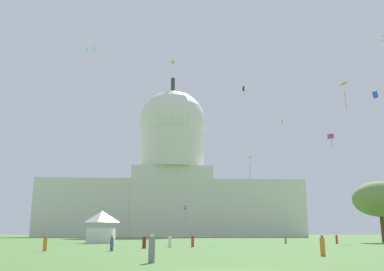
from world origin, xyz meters
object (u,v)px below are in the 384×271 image
object	(u,v)px
person_maroon_mid_left	(144,242)
kite_gold_high	(173,62)
kite_magenta_mid	(331,136)
kite_turquoise_low	(252,160)
kite_blue_mid	(375,95)
person_red_mid_right	(337,240)
kite_white_mid	(384,38)
kite_cyan_high	(87,50)
kite_green_high	(94,49)
kite_pink_high	(282,122)
kite_violet_low	(185,208)
person_denim_back_left	(112,244)
kite_black_high	(244,89)
capitol_building	(172,180)
person_white_mid_center	(170,241)
event_tent	(102,227)
person_orange_back_right	(45,244)
kite_orange_mid	(347,87)
person_grey_near_tree_west	(286,239)
person_grey_lawn_far_right	(152,250)
person_orange_edge_east	(323,246)
tree_east_near	(380,199)
person_red_back_center	(193,241)

from	to	relation	value
person_maroon_mid_left	kite_gold_high	bearing A→B (deg)	15.23
kite_magenta_mid	kite_turquoise_low	bearing A→B (deg)	-87.55
kite_blue_mid	person_maroon_mid_left	bearing A→B (deg)	98.26
person_red_mid_right	kite_white_mid	distance (m)	33.65
kite_blue_mid	kite_gold_high	size ratio (longest dim) A/B	0.57
kite_cyan_high	kite_green_high	bearing A→B (deg)	-135.49
kite_pink_high	person_red_mid_right	bearing A→B (deg)	-97.61
kite_cyan_high	kite_violet_low	distance (m)	57.97
person_denim_back_left	kite_black_high	xyz separation A→B (m)	(24.71, 56.50, 36.56)
person_maroon_mid_left	kite_violet_low	xyz separation A→B (m)	(8.67, 81.81, 8.64)
capitol_building	person_white_mid_center	size ratio (longest dim) A/B	66.25
person_denim_back_left	kite_magenta_mid	distance (m)	60.90
event_tent	kite_cyan_high	world-z (taller)	kite_cyan_high
kite_green_high	kite_magenta_mid	world-z (taller)	kite_green_high
person_orange_back_right	kite_green_high	size ratio (longest dim) A/B	1.31
kite_violet_low	kite_gold_high	bearing A→B (deg)	-16.44
person_white_mid_center	kite_orange_mid	size ratio (longest dim) A/B	0.52
capitol_building	person_grey_near_tree_west	xyz separation A→B (m)	(17.64, -109.39, -23.20)
kite_blue_mid	kite_violet_low	xyz separation A→B (m)	(-29.88, 65.22, -15.82)
capitol_building	kite_cyan_high	bearing A→B (deg)	-103.78
kite_cyan_high	kite_turquoise_low	size ratio (longest dim) A/B	0.30
person_grey_lawn_far_right	person_orange_edge_east	xyz separation A→B (m)	(13.46, 7.46, -0.05)
capitol_building	kite_violet_low	world-z (taller)	capitol_building
kite_cyan_high	kite_magenta_mid	distance (m)	58.55
kite_turquoise_low	kite_violet_low	distance (m)	58.05
person_grey_near_tree_west	kite_green_high	distance (m)	54.33
kite_turquoise_low	kite_orange_mid	bearing A→B (deg)	-149.08
person_white_mid_center	kite_green_high	size ratio (longest dim) A/B	1.40
kite_cyan_high	kite_orange_mid	size ratio (longest dim) A/B	0.40
person_orange_edge_east	kite_gold_high	bearing A→B (deg)	-128.94
tree_east_near	kite_gold_high	distance (m)	73.14
tree_east_near	person_red_back_center	world-z (taller)	tree_east_near
kite_pink_high	capitol_building	bearing A→B (deg)	142.44
kite_green_high	kite_white_mid	world-z (taller)	kite_green_high
person_maroon_mid_left	kite_cyan_high	distance (m)	62.62
kite_cyan_high	kite_magenta_mid	bearing A→B (deg)	-74.58
person_grey_near_tree_west	kite_turquoise_low	bearing A→B (deg)	61.35
kite_black_high	kite_green_high	distance (m)	38.59
person_orange_edge_east	kite_pink_high	xyz separation A→B (m)	(29.95, 113.81, 40.88)
kite_gold_high	kite_white_mid	bearing A→B (deg)	-140.34
tree_east_near	person_maroon_mid_left	size ratio (longest dim) A/B	8.06
person_orange_edge_east	person_grey_near_tree_west	bearing A→B (deg)	-147.64
tree_east_near	person_white_mid_center	bearing A→B (deg)	-149.80
person_orange_edge_east	kite_turquoise_low	distance (m)	44.10
kite_blue_mid	person_red_mid_right	bearing A→B (deg)	50.33
person_white_mid_center	person_orange_edge_east	size ratio (longest dim) A/B	1.03
person_red_mid_right	kite_orange_mid	xyz separation A→B (m)	(-6.38, -22.59, 18.78)
kite_cyan_high	kite_pink_high	bearing A→B (deg)	-23.87
person_grey_near_tree_west	kite_violet_low	size ratio (longest dim) A/B	0.38
person_denim_back_left	person_red_mid_right	distance (m)	43.48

